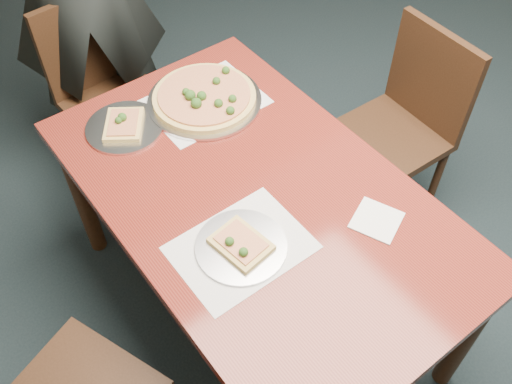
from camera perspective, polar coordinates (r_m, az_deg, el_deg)
ground at (r=2.53m, az=12.51°, el=-11.78°), size 8.00×8.00×0.00m
dining_table at (r=1.94m, az=-0.00°, el=-1.75°), size 0.90×1.50×0.75m
chair_far at (r=2.71m, az=-14.75°, el=10.19°), size 0.45×0.45×0.91m
chair_right at (r=2.54m, az=14.62°, el=7.00°), size 0.43×0.43×0.91m
placemat_main at (r=2.19m, az=-5.14°, el=8.97°), size 0.42×0.32×0.00m
placemat_near at (r=1.73m, az=-1.50°, el=-5.57°), size 0.40×0.30×0.00m
pizza_pan at (r=2.18m, az=-5.16°, el=9.37°), size 0.43×0.43×0.07m
slice_plate_near at (r=1.72m, az=-1.52°, el=-5.36°), size 0.28×0.28×0.05m
slice_plate_far at (r=2.12m, az=-13.06°, el=6.47°), size 0.28×0.28×0.06m
napkin at (r=1.83m, az=11.96°, el=-2.78°), size 0.18×0.18×0.01m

